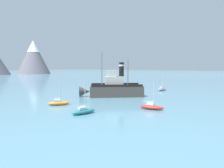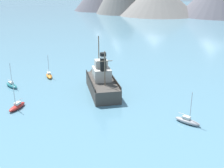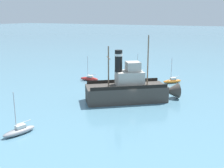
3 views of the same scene
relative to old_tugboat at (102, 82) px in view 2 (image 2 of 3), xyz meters
name	(u,v)px [view 2 (image 2 of 3)]	position (x,y,z in m)	size (l,w,h in m)	color
ground_plane	(108,92)	(1.04, 0.44, -1.83)	(600.00, 600.00, 0.00)	teal
old_tugboat	(102,82)	(0.00, 0.00, 0.00)	(11.47, 13.46, 9.90)	#423D38
sailboat_teal	(12,85)	(-16.90, -5.37, -1.40)	(3.95, 2.32, 4.90)	#23757A
sailboat_orange	(49,75)	(-14.15, 2.73, -1.40)	(3.47, 3.46, 4.90)	orange
sailboat_grey	(187,121)	(16.92, -5.91, -1.40)	(3.96, 2.06, 4.90)	gray
sailboat_red	(17,106)	(-8.73, -12.60, -1.40)	(1.55, 3.90, 4.90)	#B22823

